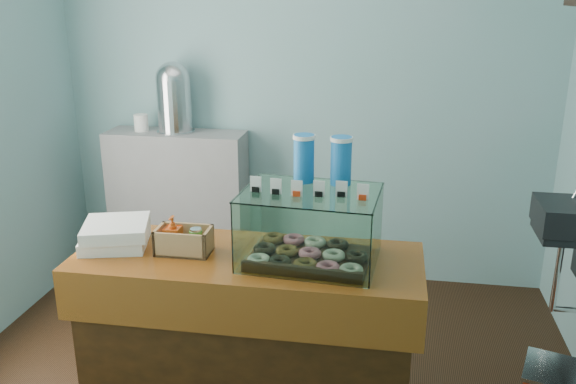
# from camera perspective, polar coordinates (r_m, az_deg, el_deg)

# --- Properties ---
(room_shell) EXTENTS (3.54, 3.04, 2.82)m
(room_shell) POSITION_cam_1_polar(r_m,az_deg,el_deg) (2.84, -2.43, 11.16)
(room_shell) COLOR #78AFAE
(room_shell) RESTS_ON ground
(counter) EXTENTS (1.60, 0.60, 0.90)m
(counter) POSITION_cam_1_polar(r_m,az_deg,el_deg) (3.02, -3.67, -13.68)
(counter) COLOR #43230C
(counter) RESTS_ON ground
(back_shelf) EXTENTS (1.00, 0.32, 1.10)m
(back_shelf) POSITION_cam_1_polar(r_m,az_deg,el_deg) (4.59, -10.14, -1.18)
(back_shelf) COLOR gray
(back_shelf) RESTS_ON ground
(display_case) EXTENTS (0.63, 0.48, 0.55)m
(display_case) POSITION_cam_1_polar(r_m,az_deg,el_deg) (2.73, 2.25, -2.82)
(display_case) COLOR black
(display_case) RESTS_ON counter
(condiment_crate) EXTENTS (0.25, 0.15, 0.18)m
(condiment_crate) POSITION_cam_1_polar(r_m,az_deg,el_deg) (2.87, -9.87, -4.43)
(condiment_crate) COLOR tan
(condiment_crate) RESTS_ON counter
(pastry_boxes) EXTENTS (0.38, 0.37, 0.12)m
(pastry_boxes) POSITION_cam_1_polar(r_m,az_deg,el_deg) (3.01, -15.81, -3.79)
(pastry_boxes) COLOR white
(pastry_boxes) RESTS_ON counter
(coffee_urn) EXTENTS (0.27, 0.27, 0.50)m
(coffee_urn) POSITION_cam_1_polar(r_m,az_deg,el_deg) (4.40, -10.63, 8.86)
(coffee_urn) COLOR silver
(coffee_urn) RESTS_ON back_shelf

